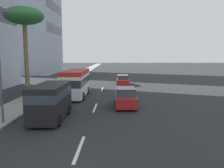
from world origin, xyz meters
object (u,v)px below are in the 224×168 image
car_fourth (123,80)px  pedestrian_near_lamp (67,77)px  pedestrian_by_tree (60,80)px  car_lead (125,98)px  van_third (51,100)px  minibus_second (76,82)px  pedestrian_mid_block (27,92)px  palm_tree (24,18)px  street_lamp (0,54)px

car_fourth → pedestrian_near_lamp: (1.06, 8.74, 0.34)m
pedestrian_near_lamp → pedestrian_by_tree: (-4.46, -0.00, 0.09)m
car_lead → van_third: 6.81m
minibus_second → van_third: 8.65m
pedestrian_by_tree → car_fourth: bearing=144.9°
pedestrian_mid_block → palm_tree: size_ratio=0.17×
minibus_second → palm_tree: 8.47m
minibus_second → car_fourth: minibus_second is taller
car_lead → palm_tree: 13.45m
car_lead → palm_tree: bearing=67.7°
pedestrian_mid_block → street_lamp: (-6.95, -1.25, 3.52)m
car_lead → minibus_second: (4.54, 5.18, 0.80)m
minibus_second → van_third: size_ratio=1.41×
car_lead → pedestrian_mid_block: 9.47m
pedestrian_near_lamp → pedestrian_mid_block: pedestrian_near_lamp is taller
pedestrian_near_lamp → minibus_second: bearing=38.9°
minibus_second → pedestrian_near_lamp: minibus_second is taller
pedestrian_by_tree → street_lamp: (-16.46, -0.43, 3.39)m
pedestrian_mid_block → street_lamp: street_lamp is taller
car_lead → pedestrian_mid_block: pedestrian_mid_block is taller
minibus_second → street_lamp: bearing=-16.3°
minibus_second → pedestrian_mid_block: minibus_second is taller
palm_tree → pedestrian_mid_block: bearing=-159.8°
minibus_second → car_fourth: (9.94, -5.40, -0.87)m
car_lead → van_third: (-4.10, 5.40, 0.63)m
van_third → palm_tree: palm_tree is taller
car_lead → minibus_second: size_ratio=0.61×
van_third → pedestrian_near_lamp: bearing=-171.0°
van_third → pedestrian_near_lamp: 19.90m
van_third → palm_tree: (8.34, 4.92, 6.89)m
minibus_second → pedestrian_by_tree: 7.36m
car_fourth → pedestrian_near_lamp: bearing=83.1°
pedestrian_near_lamp → van_third: bearing=31.1°
minibus_second → pedestrian_by_tree: (6.54, 3.34, -0.43)m
car_lead → minibus_second: minibus_second is taller
car_fourth → pedestrian_by_tree: 9.38m
pedestrian_near_lamp → car_lead: bearing=50.8°
car_fourth → van_third: bearing=163.2°
van_third → palm_tree: size_ratio=0.52×
van_third → pedestrian_near_lamp: van_third is taller
van_third → pedestrian_mid_block: (5.68, 3.94, -0.40)m
minibus_second → street_lamp: street_lamp is taller
van_third → pedestrian_mid_block: size_ratio=3.02×
pedestrian_near_lamp → pedestrian_mid_block: 14.00m
minibus_second → street_lamp: (-9.92, 2.91, 2.96)m
minibus_second → street_lamp: 10.75m
pedestrian_mid_block → pedestrian_by_tree: bearing=82.3°
street_lamp → pedestrian_mid_block: bearing=10.2°
pedestrian_mid_block → pedestrian_by_tree: size_ratio=0.89×
car_lead → pedestrian_near_lamp: pedestrian_near_lamp is taller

